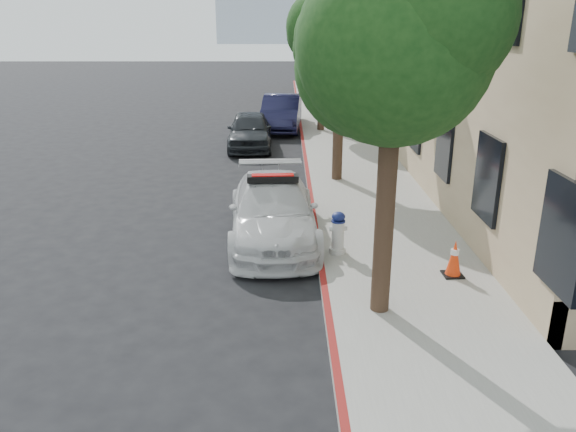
% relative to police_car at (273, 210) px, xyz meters
% --- Properties ---
extents(ground, '(120.00, 120.00, 0.00)m').
position_rel_police_car_xyz_m(ground, '(-1.10, -1.48, -0.67)').
color(ground, black).
rests_on(ground, ground).
extents(sidewalk, '(3.20, 50.00, 0.15)m').
position_rel_police_car_xyz_m(sidewalk, '(2.50, 8.52, -0.60)').
color(sidewalk, gray).
rests_on(sidewalk, ground).
extents(curb_strip, '(0.12, 50.00, 0.15)m').
position_rel_police_car_xyz_m(curb_strip, '(0.96, 8.52, -0.60)').
color(curb_strip, maroon).
rests_on(curb_strip, ground).
extents(building, '(8.00, 36.00, 10.00)m').
position_rel_police_car_xyz_m(building, '(8.10, 13.52, 4.33)').
color(building, tan).
rests_on(building, ground).
extents(tree_near, '(2.92, 2.82, 5.62)m').
position_rel_police_car_xyz_m(tree_near, '(1.83, -3.50, 3.60)').
color(tree_near, black).
rests_on(tree_near, sidewalk).
extents(tree_mid, '(2.77, 2.64, 5.43)m').
position_rel_police_car_xyz_m(tree_mid, '(1.83, 4.50, 3.49)').
color(tree_mid, black).
rests_on(tree_mid, sidewalk).
extents(tree_far, '(3.10, 3.00, 5.81)m').
position_rel_police_car_xyz_m(tree_far, '(1.83, 12.50, 3.71)').
color(tree_far, black).
rests_on(tree_far, sidewalk).
extents(police_car, '(2.11, 4.70, 1.49)m').
position_rel_police_car_xyz_m(police_car, '(0.00, 0.00, 0.00)').
color(police_car, silver).
rests_on(police_car, ground).
extents(parked_car_mid, '(1.77, 4.06, 1.36)m').
position_rel_police_car_xyz_m(parked_car_mid, '(-1.07, 9.45, 0.01)').
color(parked_car_mid, black).
rests_on(parked_car_mid, ground).
extents(parked_car_far, '(1.91, 4.69, 1.51)m').
position_rel_police_car_xyz_m(parked_car_far, '(0.10, 13.30, 0.09)').
color(parked_car_far, '#151536').
rests_on(parked_car_far, ground).
extents(fire_hydrant, '(0.36, 0.33, 0.87)m').
position_rel_police_car_xyz_m(fire_hydrant, '(1.32, -1.13, -0.10)').
color(fire_hydrant, silver).
rests_on(fire_hydrant, sidewalk).
extents(traffic_cone, '(0.38, 0.38, 0.69)m').
position_rel_police_car_xyz_m(traffic_cone, '(3.36, -2.22, -0.18)').
color(traffic_cone, black).
rests_on(traffic_cone, sidewalk).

